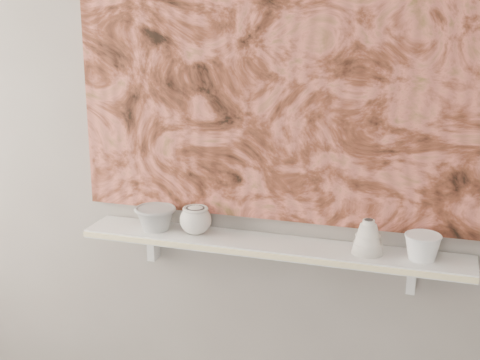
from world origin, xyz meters
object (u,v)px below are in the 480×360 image
at_px(shelf, 271,246).
at_px(bowl_grey, 156,218).
at_px(bell_vessel, 368,236).
at_px(bowl_white, 422,247).
at_px(painting, 279,67).
at_px(cup_cream, 196,220).

relative_size(shelf, bowl_grey, 9.05).
distance_m(bowl_grey, bell_vessel, 0.79).
bearing_deg(shelf, bell_vessel, 0.00).
bearing_deg(bell_vessel, bowl_white, 0.00).
height_order(painting, bell_vessel, painting).
distance_m(bowl_grey, cup_cream, 0.16).
bearing_deg(cup_cream, bell_vessel, 0.00).
relative_size(shelf, bell_vessel, 11.68).
distance_m(shelf, cup_cream, 0.29).
height_order(shelf, bowl_grey, bowl_grey).
bearing_deg(shelf, bowl_grey, 180.00).
bearing_deg(shelf, painting, 90.00).
bearing_deg(shelf, cup_cream, 180.00).
relative_size(bowl_grey, bowl_white, 1.26).
height_order(shelf, painting, painting).
xyz_separation_m(painting, bowl_grey, (-0.45, -0.08, -0.57)).
xyz_separation_m(bowl_grey, bell_vessel, (0.79, 0.00, 0.02)).
xyz_separation_m(shelf, bell_vessel, (0.34, 0.00, 0.07)).
height_order(painting, cup_cream, painting).
xyz_separation_m(bowl_grey, cup_cream, (0.16, 0.00, 0.01)).
height_order(bowl_grey, bowl_white, same).
relative_size(shelf, bowl_white, 11.43).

